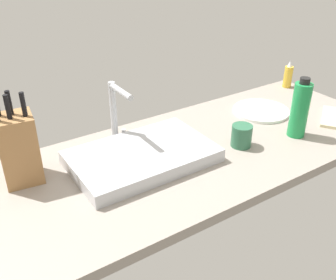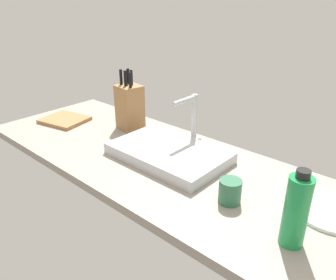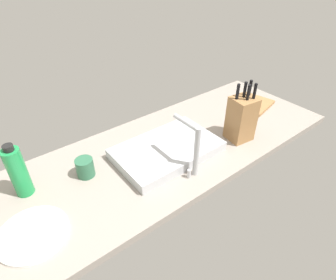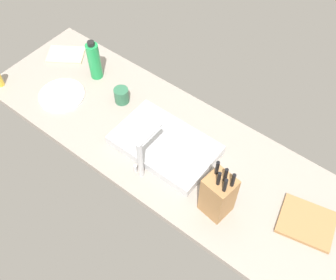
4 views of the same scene
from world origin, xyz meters
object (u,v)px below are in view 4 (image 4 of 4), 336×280
object	(u,v)px
faucet	(143,154)
cutting_board	(307,222)
knife_block	(218,195)
sink_basin	(165,145)
water_bottle	(94,61)
coffee_mug	(122,95)
dish_towel	(66,55)
dinner_plate	(62,95)

from	to	relation	value
faucet	cutting_board	size ratio (longest dim) A/B	1.06
knife_block	cutting_board	distance (cm)	38.47
sink_basin	water_bottle	size ratio (longest dim) A/B	2.06
faucet	coffee_mug	distance (cm)	45.50
cutting_board	sink_basin	bearing A→B (deg)	4.46
knife_block	dish_towel	world-z (taller)	knife_block
cutting_board	dinner_plate	size ratio (longest dim) A/B	0.92
faucet	cutting_board	distance (cm)	72.40
faucet	knife_block	size ratio (longest dim) A/B	0.79
dish_towel	sink_basin	bearing A→B (deg)	169.05
knife_block	dinner_plate	distance (cm)	98.73
knife_block	dinner_plate	xyz separation A→B (cm)	(98.03, -4.76, -10.74)
sink_basin	coffee_mug	world-z (taller)	coffee_mug
dinner_plate	dish_towel	bearing A→B (deg)	-47.09
cutting_board	dish_towel	world-z (taller)	cutting_board
dish_towel	coffee_mug	distance (cm)	48.80
knife_block	coffee_mug	world-z (taller)	knife_block
faucet	dinner_plate	xyz separation A→B (cm)	(63.02, -9.18, -13.38)
knife_block	dinner_plate	size ratio (longest dim) A/B	1.24
faucet	coffee_mug	xyz separation A→B (cm)	(36.16, -25.77, -9.95)
faucet	water_bottle	xyz separation A→B (cm)	(59.10, -31.17, -3.32)
cutting_board	coffee_mug	xyz separation A→B (cm)	(104.09, -4.42, 3.13)
cutting_board	dinner_plate	bearing A→B (deg)	5.31
knife_block	coffee_mug	bearing A→B (deg)	-9.14
sink_basin	coffee_mug	size ratio (longest dim) A/B	5.83
faucet	coffee_mug	world-z (taller)	faucet
faucet	cutting_board	world-z (taller)	faucet
sink_basin	coffee_mug	bearing A→B (deg)	-15.46
sink_basin	water_bottle	xyz separation A→B (cm)	(58.28, -15.17, 8.36)
knife_block	dish_towel	size ratio (longest dim) A/B	1.45
knife_block	cutting_board	size ratio (longest dim) A/B	1.34
sink_basin	dish_towel	xyz separation A→B (cm)	(83.60, -16.18, -1.71)
sink_basin	knife_block	distance (cm)	38.71
sink_basin	dinner_plate	size ratio (longest dim) A/B	1.99
water_bottle	coffee_mug	distance (cm)	24.48
knife_block	sink_basin	bearing A→B (deg)	-10.36
faucet	dinner_plate	size ratio (longest dim) A/B	0.98
water_bottle	dinner_plate	bearing A→B (deg)	79.87
knife_block	cutting_board	xyz separation A→B (cm)	(-32.93, -16.95, -10.44)
knife_block	water_bottle	distance (cm)	97.84
water_bottle	knife_block	bearing A→B (deg)	164.12
dinner_plate	cutting_board	bearing A→B (deg)	-174.69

